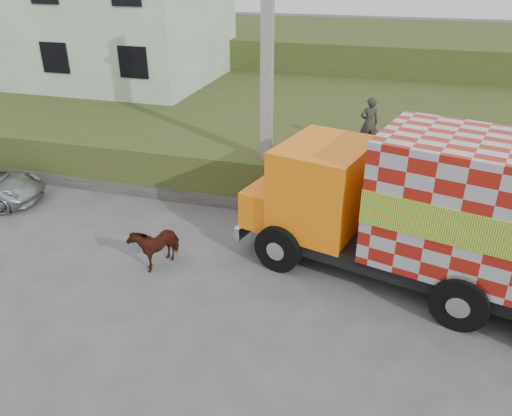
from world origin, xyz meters
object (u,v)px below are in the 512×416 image
(cargo_truck, at_px, (440,212))
(cow, at_px, (155,244))
(utility_pole, at_px, (267,68))
(pedestrian, at_px, (369,123))

(cargo_truck, xyz_separation_m, cow, (-6.36, -0.95, -1.30))
(cargo_truck, distance_m, cow, 6.56)
(utility_pole, relative_size, pedestrian, 5.12)
(cargo_truck, bearing_deg, pedestrian, 127.12)
(pedestrian, bearing_deg, cargo_truck, 91.28)
(utility_pole, bearing_deg, pedestrian, 31.74)
(cargo_truck, bearing_deg, cow, -156.97)
(cow, bearing_deg, cargo_truck, 28.34)
(utility_pole, height_order, cow, utility_pole)
(utility_pole, distance_m, cow, 5.52)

